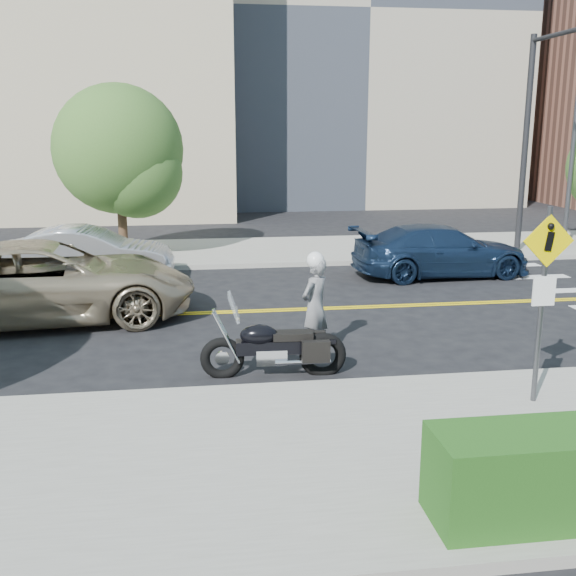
# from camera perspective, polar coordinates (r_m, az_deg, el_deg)

# --- Properties ---
(ground_plane) EXTENTS (120.00, 120.00, 0.00)m
(ground_plane) POSITION_cam_1_polar(r_m,az_deg,el_deg) (16.00, -4.44, -2.03)
(ground_plane) COLOR black
(ground_plane) RESTS_ON ground
(sidewalk_near) EXTENTS (60.00, 5.00, 0.15)m
(sidewalk_near) POSITION_cam_1_polar(r_m,az_deg,el_deg) (8.98, -1.33, -14.33)
(sidewalk_near) COLOR #9E9B91
(sidewalk_near) RESTS_ON ground_plane
(sidewalk_far) EXTENTS (60.00, 5.00, 0.15)m
(sidewalk_far) POSITION_cam_1_polar(r_m,az_deg,el_deg) (23.29, -5.61, 3.05)
(sidewalk_far) COLOR #9E9B91
(sidewalk_far) RESTS_ON ground_plane
(building_mid) EXTENTS (18.00, 14.00, 20.00)m
(building_mid) POSITION_cam_1_polar(r_m,az_deg,el_deg) (42.73, 4.46, 21.15)
(building_mid) COLOR #A39984
(building_mid) RESTS_ON ground_plane
(lamp_post) EXTENTS (0.16, 0.16, 8.00)m
(lamp_post) POSITION_cam_1_polar(r_m,az_deg,el_deg) (25.41, 23.11, 12.17)
(lamp_post) COLOR #4C4C51
(lamp_post) RESTS_ON sidewalk_far
(traffic_light) EXTENTS (0.28, 4.50, 7.00)m
(traffic_light) POSITION_cam_1_polar(r_m,az_deg,el_deg) (23.20, 20.70, 13.64)
(traffic_light) COLOR black
(traffic_light) RESTS_ON sidewalk_far
(pedestrian_sign) EXTENTS (0.78, 0.08, 3.00)m
(pedestrian_sign) POSITION_cam_1_polar(r_m,az_deg,el_deg) (10.67, 20.83, 0.10)
(pedestrian_sign) COLOR #4C4C51
(pedestrian_sign) RESTS_ON sidewalk_near
(motorcyclist) EXTENTS (0.81, 0.80, 1.99)m
(motorcyclist) POSITION_cam_1_polar(r_m,az_deg,el_deg) (12.85, 2.30, -1.29)
(motorcyclist) COLOR #AFAFB4
(motorcyclist) RESTS_ON ground
(motorcycle) EXTENTS (2.50, 0.86, 1.50)m
(motorcycle) POSITION_cam_1_polar(r_m,az_deg,el_deg) (11.73, -1.17, -3.97)
(motorcycle) COLOR black
(motorcycle) RESTS_ON ground
(suv) EXTENTS (6.82, 3.78, 1.81)m
(suv) POSITION_cam_1_polar(r_m,az_deg,el_deg) (15.97, -19.66, 0.52)
(suv) COLOR tan
(suv) RESTS_ON ground
(parked_car_silver) EXTENTS (4.77, 1.80, 1.55)m
(parked_car_silver) POSITION_cam_1_polar(r_m,az_deg,el_deg) (19.71, -16.62, 2.71)
(parked_car_silver) COLOR #AFB1B8
(parked_car_silver) RESTS_ON ground
(parked_car_blue) EXTENTS (5.30, 2.41, 1.50)m
(parked_car_blue) POSITION_cam_1_polar(r_m,az_deg,el_deg) (20.16, 12.82, 3.10)
(parked_car_blue) COLOR #192C4B
(parked_car_blue) RESTS_ON ground
(tree_far_a) EXTENTS (4.13, 4.13, 5.64)m
(tree_far_a) POSITION_cam_1_polar(r_m,az_deg,el_deg) (22.63, -14.17, 11.31)
(tree_far_a) COLOR #382619
(tree_far_a) RESTS_ON ground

